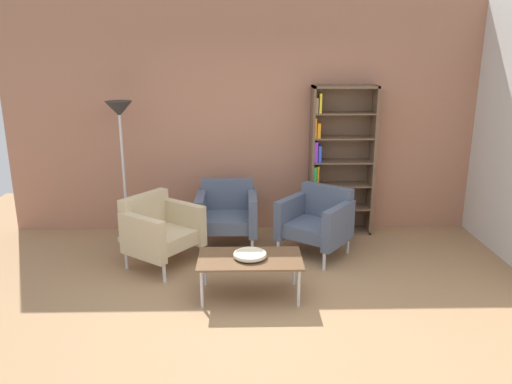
{
  "coord_description": "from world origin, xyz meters",
  "views": [
    {
      "loc": [
        -0.15,
        -3.98,
        2.33
      ],
      "look_at": [
        -0.04,
        0.84,
        0.95
      ],
      "focal_mm": 35.16,
      "sensor_mm": 36.0,
      "label": 1
    }
  ],
  "objects_px": {
    "decorative_bowl": "(250,254)",
    "armchair_spare_guest": "(227,213)",
    "bookshelf_tall": "(337,163)",
    "armchair_by_bookshelf": "(317,220)",
    "coffee_table_low": "(250,261)",
    "floor_lamp_torchiere": "(120,126)",
    "armchair_corner_red": "(160,230)"
  },
  "relations": [
    {
      "from": "decorative_bowl",
      "to": "armchair_spare_guest",
      "type": "relative_size",
      "value": 0.41
    },
    {
      "from": "bookshelf_tall",
      "to": "armchair_by_bookshelf",
      "type": "height_order",
      "value": "bookshelf_tall"
    },
    {
      "from": "bookshelf_tall",
      "to": "decorative_bowl",
      "type": "xyz_separation_m",
      "value": [
        -1.13,
        -1.79,
        -0.49
      ]
    },
    {
      "from": "coffee_table_low",
      "to": "armchair_spare_guest",
      "type": "xyz_separation_m",
      "value": [
        -0.27,
        1.33,
        0.05
      ]
    },
    {
      "from": "armchair_by_bookshelf",
      "to": "coffee_table_low",
      "type": "bearing_deg",
      "value": -90.02
    },
    {
      "from": "decorative_bowl",
      "to": "floor_lamp_torchiere",
      "type": "bearing_deg",
      "value": 134.95
    },
    {
      "from": "bookshelf_tall",
      "to": "decorative_bowl",
      "type": "relative_size",
      "value": 5.94
    },
    {
      "from": "bookshelf_tall",
      "to": "armchair_spare_guest",
      "type": "xyz_separation_m",
      "value": [
        -1.4,
        -0.46,
        -0.51
      ]
    },
    {
      "from": "armchair_corner_red",
      "to": "bookshelf_tall",
      "type": "bearing_deg",
      "value": -27.57
    },
    {
      "from": "armchair_by_bookshelf",
      "to": "armchair_spare_guest",
      "type": "bearing_deg",
      "value": -158.32
    },
    {
      "from": "armchair_by_bookshelf",
      "to": "armchair_corner_red",
      "type": "relative_size",
      "value": 1.0
    },
    {
      "from": "bookshelf_tall",
      "to": "decorative_bowl",
      "type": "height_order",
      "value": "bookshelf_tall"
    },
    {
      "from": "armchair_spare_guest",
      "to": "floor_lamp_torchiere",
      "type": "relative_size",
      "value": 0.45
    },
    {
      "from": "coffee_table_low",
      "to": "armchair_corner_red",
      "type": "height_order",
      "value": "armchair_corner_red"
    },
    {
      "from": "armchair_spare_guest",
      "to": "decorative_bowl",
      "type": "bearing_deg",
      "value": -78.88
    },
    {
      "from": "armchair_spare_guest",
      "to": "armchair_by_bookshelf",
      "type": "bearing_deg",
      "value": -15.75
    },
    {
      "from": "coffee_table_low",
      "to": "armchair_by_bookshelf",
      "type": "relative_size",
      "value": 1.05
    },
    {
      "from": "coffee_table_low",
      "to": "armchair_spare_guest",
      "type": "distance_m",
      "value": 1.36
    },
    {
      "from": "bookshelf_tall",
      "to": "armchair_spare_guest",
      "type": "distance_m",
      "value": 1.56
    },
    {
      "from": "coffee_table_low",
      "to": "decorative_bowl",
      "type": "xyz_separation_m",
      "value": [
        -0.0,
        0.0,
        0.07
      ]
    },
    {
      "from": "bookshelf_tall",
      "to": "armchair_by_bookshelf",
      "type": "relative_size",
      "value": 2.0
    },
    {
      "from": "decorative_bowl",
      "to": "armchair_corner_red",
      "type": "relative_size",
      "value": 0.34
    },
    {
      "from": "armchair_by_bookshelf",
      "to": "decorative_bowl",
      "type": "bearing_deg",
      "value": -90.02
    },
    {
      "from": "floor_lamp_torchiere",
      "to": "coffee_table_low",
      "type": "bearing_deg",
      "value": -45.05
    },
    {
      "from": "coffee_table_low",
      "to": "decorative_bowl",
      "type": "bearing_deg",
      "value": 116.57
    },
    {
      "from": "armchair_corner_red",
      "to": "coffee_table_low",
      "type": "bearing_deg",
      "value": -90.97
    },
    {
      "from": "bookshelf_tall",
      "to": "armchair_spare_guest",
      "type": "bearing_deg",
      "value": -161.9
    },
    {
      "from": "coffee_table_low",
      "to": "armchair_corner_red",
      "type": "bearing_deg",
      "value": 142.41
    },
    {
      "from": "decorative_bowl",
      "to": "armchair_corner_red",
      "type": "distance_m",
      "value": 1.25
    },
    {
      "from": "bookshelf_tall",
      "to": "armchair_corner_red",
      "type": "relative_size",
      "value": 2.0
    },
    {
      "from": "armchair_spare_guest",
      "to": "floor_lamp_torchiere",
      "type": "distance_m",
      "value": 1.64
    },
    {
      "from": "bookshelf_tall",
      "to": "armchair_spare_guest",
      "type": "relative_size",
      "value": 2.44
    }
  ]
}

